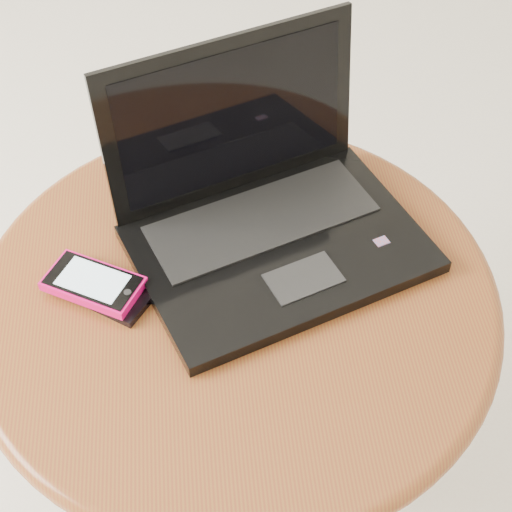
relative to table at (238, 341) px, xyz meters
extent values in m
plane|color=beige|center=(-0.04, 0.09, -0.38)|extent=(4.00, 4.00, 0.00)
cylinder|color=#4D2212|center=(0.00, 0.00, -0.37)|extent=(0.35, 0.35, 0.03)
cylinder|color=#4D2212|center=(0.00, 0.00, -0.14)|extent=(0.10, 0.10, 0.43)
cylinder|color=maroon|center=(0.00, 0.00, 0.09)|extent=(0.59, 0.59, 0.03)
torus|color=maroon|center=(0.00, 0.00, 0.09)|extent=(0.62, 0.62, 0.03)
cube|color=black|center=(0.06, 0.05, 0.11)|extent=(0.39, 0.33, 0.02)
cube|color=black|center=(0.04, 0.09, 0.12)|extent=(0.29, 0.19, 0.00)
cube|color=black|center=(0.08, -0.01, 0.12)|extent=(0.10, 0.08, 0.00)
cube|color=red|center=(0.18, 0.04, 0.12)|extent=(0.02, 0.02, 0.00)
cube|color=black|center=(0.01, 0.17, 0.22)|extent=(0.31, 0.14, 0.20)
cube|color=black|center=(0.01, 0.16, 0.22)|extent=(0.28, 0.12, 0.17)
cube|color=black|center=(-0.15, 0.01, 0.11)|extent=(0.12, 0.11, 0.01)
cube|color=#BD164D|center=(-0.19, 0.03, 0.11)|extent=(0.04, 0.05, 0.00)
cube|color=#DE0862|center=(-0.16, 0.01, 0.12)|extent=(0.12, 0.10, 0.01)
cube|color=black|center=(-0.16, 0.01, 0.13)|extent=(0.12, 0.10, 0.00)
cube|color=silver|center=(-0.16, 0.01, 0.13)|extent=(0.09, 0.08, 0.00)
cylinder|color=black|center=(-0.12, -0.01, 0.13)|extent=(0.01, 0.01, 0.00)
camera|label=1|loc=(-0.04, -0.59, 0.81)|focal=55.84mm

